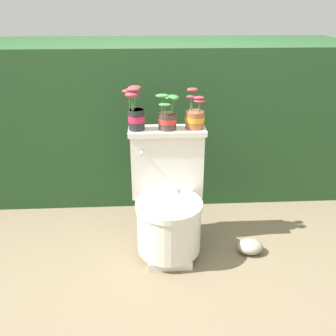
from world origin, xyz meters
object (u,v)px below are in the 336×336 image
at_px(toilet, 168,204).
at_px(garden_stone, 250,247).
at_px(potted_plant_midleft, 168,116).
at_px(potted_plant_left, 135,112).
at_px(potted_plant_middle, 195,116).

height_order(toilet, garden_stone, toilet).
bearing_deg(toilet, garden_stone, -8.79).
bearing_deg(toilet, potted_plant_midleft, 88.63).
distance_m(potted_plant_left, potted_plant_midleft, 0.19).
height_order(potted_plant_left, garden_stone, potted_plant_left).
bearing_deg(garden_stone, potted_plant_left, 163.56).
xyz_separation_m(toilet, potted_plant_left, (-0.19, 0.13, 0.55)).
distance_m(potted_plant_midleft, garden_stone, 0.97).
bearing_deg(potted_plant_left, potted_plant_midleft, 0.12).
relative_size(toilet, potted_plant_middle, 3.21).
height_order(potted_plant_left, potted_plant_midleft, potted_plant_left).
height_order(potted_plant_midleft, potted_plant_middle, potted_plant_middle).
bearing_deg(potted_plant_left, toilet, -34.44).
xyz_separation_m(toilet, potted_plant_midleft, (0.00, 0.13, 0.52)).
bearing_deg(garden_stone, potted_plant_middle, 148.06).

